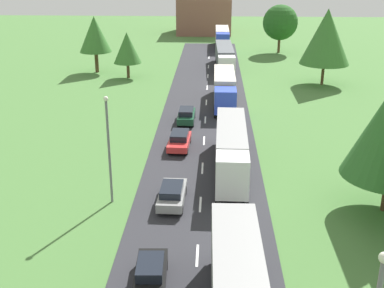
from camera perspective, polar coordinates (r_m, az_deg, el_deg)
road at (r=36.27m, az=0.90°, el=-7.74°), size 10.00×140.00×0.06m
lane_marking_centre at (r=33.49m, az=0.74°, el=-10.32°), size 0.16×121.03×0.01m
truck_second at (r=42.19m, az=4.48°, el=-0.38°), size 2.69×13.45×3.58m
truck_third at (r=61.18m, az=3.71°, el=6.44°), size 2.51×12.31×3.58m
truck_fourth at (r=80.07m, az=3.73°, el=9.91°), size 2.88×14.51×3.43m
truck_fifth at (r=98.79m, az=3.45°, el=12.06°), size 2.54×11.98×3.46m
car_second at (r=28.79m, az=-4.72°, el=-14.32°), size 1.90×4.24×1.56m
car_third at (r=37.04m, az=-2.28°, el=-5.68°), size 1.97×4.59×1.50m
car_fourth at (r=47.36m, az=-1.43°, el=0.46°), size 2.09×4.65×1.49m
car_fifth at (r=54.47m, az=-0.65°, el=3.29°), size 1.82×4.42×1.58m
lamppost_second at (r=36.36m, az=-9.44°, el=-0.10°), size 0.36×0.36×8.15m
tree_birch at (r=94.51m, az=9.99°, el=13.43°), size 6.30×6.30×8.59m
tree_maple at (r=71.86m, az=14.99°, el=11.70°), size 6.77×6.77×10.39m
tree_elm at (r=74.42m, az=-7.37°, el=10.78°), size 4.03×4.03×6.65m
tree_ash at (r=78.64m, az=-10.98°, el=12.12°), size 4.82×4.82×8.45m
distant_building at (r=117.25m, az=1.40°, el=14.41°), size 11.94×12.10×7.80m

